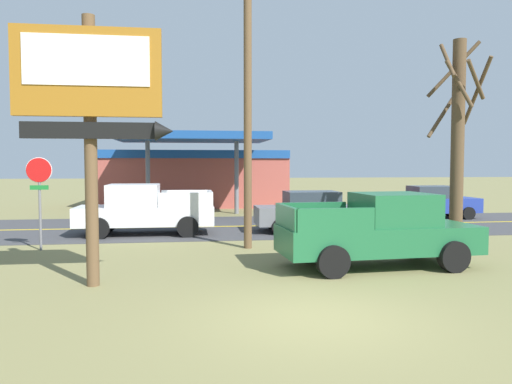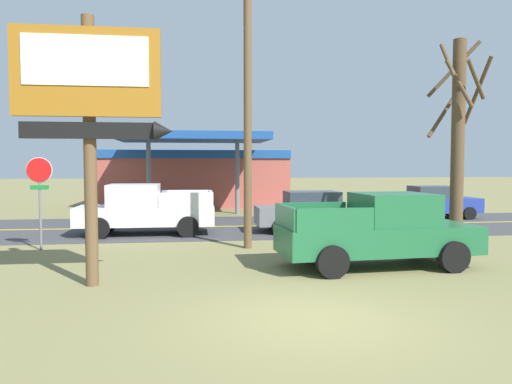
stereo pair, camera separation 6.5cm
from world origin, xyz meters
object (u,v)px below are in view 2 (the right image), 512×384
object	(u,v)px
motel_sign	(91,100)
bare_tree	(458,138)
pickup_green_parked_on_lawn	(380,231)
car_grey_far_lane	(309,211)
car_blue_mid_lane	(435,202)
stop_sign	(40,187)
pickup_white_on_road	(144,210)
utility_pole	(248,94)
gas_station	(193,176)

from	to	relation	value
motel_sign	bare_tree	world-z (taller)	bare_tree
pickup_green_parked_on_lawn	car_grey_far_lane	bearing A→B (deg)	92.02
motel_sign	car_blue_mid_lane	xyz separation A→B (m)	(14.31, 12.16, -3.29)
car_blue_mid_lane	car_grey_far_lane	size ratio (longest dim) A/B	1.00
stop_sign	pickup_white_on_road	bearing A→B (deg)	46.33
motel_sign	utility_pole	size ratio (longest dim) A/B	0.64
gas_station	car_blue_mid_lane	bearing A→B (deg)	-37.72
bare_tree	car_grey_far_lane	bearing A→B (deg)	125.58
pickup_white_on_road	car_blue_mid_lane	distance (m)	14.55
stop_sign	gas_station	distance (m)	17.12
utility_pole	gas_station	xyz separation A→B (m)	(-1.71, 16.88, -3.05)
car_grey_far_lane	motel_sign	bearing A→B (deg)	-130.03
stop_sign	bare_tree	distance (m)	13.22
gas_station	pickup_green_parked_on_lawn	distance (m)	20.86
gas_station	bare_tree	bearing A→B (deg)	-65.99
utility_pole	pickup_green_parked_on_lawn	world-z (taller)	utility_pole
stop_sign	pickup_white_on_road	distance (m)	4.40
stop_sign	car_blue_mid_lane	xyz separation A→B (m)	(16.93, 7.08, -1.20)
pickup_white_on_road	car_grey_far_lane	distance (m)	6.52
motel_sign	car_blue_mid_lane	world-z (taller)	motel_sign
stop_sign	utility_pole	world-z (taller)	utility_pole
stop_sign	car_grey_far_lane	world-z (taller)	stop_sign
bare_tree	gas_station	xyz separation A→B (m)	(-8.14, 18.27, -1.60)
stop_sign	utility_pole	size ratio (longest dim) A/B	0.31
utility_pole	motel_sign	bearing A→B (deg)	-130.66
pickup_green_parked_on_lawn	car_grey_far_lane	world-z (taller)	pickup_green_parked_on_lawn
pickup_white_on_road	car_grey_far_lane	world-z (taller)	pickup_white_on_road
utility_pole	car_blue_mid_lane	size ratio (longest dim) A/B	2.23
bare_tree	gas_station	world-z (taller)	bare_tree
pickup_green_parked_on_lawn	car_blue_mid_lane	size ratio (longest dim) A/B	1.27
stop_sign	pickup_white_on_road	world-z (taller)	stop_sign
pickup_white_on_road	car_grey_far_lane	xyz separation A→B (m)	(6.52, 0.00, -0.13)
stop_sign	bare_tree	world-z (taller)	bare_tree
stop_sign	utility_pole	xyz separation A→B (m)	(6.57, -0.46, 2.96)
car_grey_far_lane	utility_pole	bearing A→B (deg)	-129.20
stop_sign	gas_station	xyz separation A→B (m)	(4.86, 16.42, -0.08)
pickup_green_parked_on_lawn	bare_tree	bearing A→B (deg)	31.23
utility_pole	car_blue_mid_lane	bearing A→B (deg)	36.08
pickup_white_on_road	car_blue_mid_lane	xyz separation A→B (m)	(13.98, 4.00, -0.13)
gas_station	utility_pole	bearing A→B (deg)	-84.21
pickup_green_parked_on_lawn	pickup_white_on_road	size ratio (longest dim) A/B	1.02
pickup_white_on_road	car_grey_far_lane	size ratio (longest dim) A/B	1.24
pickup_green_parked_on_lawn	car_blue_mid_lane	world-z (taller)	pickup_green_parked_on_lawn
stop_sign	car_grey_far_lane	size ratio (longest dim) A/B	0.70
stop_sign	pickup_white_on_road	size ratio (longest dim) A/B	0.57
gas_station	car_blue_mid_lane	distance (m)	15.29
gas_station	stop_sign	bearing A→B (deg)	-106.50
utility_pole	car_grey_far_lane	xyz separation A→B (m)	(2.89, 3.55, -4.16)
pickup_white_on_road	pickup_green_parked_on_lawn	bearing A→B (deg)	-45.70
bare_tree	pickup_white_on_road	size ratio (longest dim) A/B	1.29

